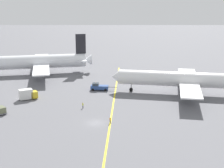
% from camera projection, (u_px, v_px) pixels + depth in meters
% --- Properties ---
extents(ground_plane, '(600.00, 600.00, 0.00)m').
position_uv_depth(ground_plane, '(95.00, 123.00, 88.52)').
color(ground_plane, slate).
extents(taxiway_stripe, '(6.97, 119.85, 0.01)m').
position_uv_depth(taxiway_stripe, '(112.00, 110.00, 98.18)').
color(taxiway_stripe, yellow).
rests_on(taxiway_stripe, ground).
extents(airliner_at_gate_left, '(47.80, 46.17, 16.84)m').
position_uv_depth(airliner_at_gate_left, '(37.00, 62.00, 142.45)').
color(airliner_at_gate_left, white).
rests_on(airliner_at_gate_left, ground).
extents(airliner_being_pushed, '(49.41, 40.20, 15.71)m').
position_uv_depth(airliner_being_pushed, '(184.00, 80.00, 113.33)').
color(airliner_being_pushed, white).
rests_on(airliner_being_pushed, ground).
extents(pushback_tug, '(9.55, 3.23, 2.92)m').
position_uv_depth(pushback_tug, '(99.00, 87.00, 118.81)').
color(pushback_tug, '#2D4C8C').
rests_on(pushback_tug, ground).
extents(gse_catering_truck_tall, '(6.29, 4.82, 3.50)m').
position_uv_depth(gse_catering_truck_tall, '(28.00, 94.00, 108.07)').
color(gse_catering_truck_tall, gold).
rests_on(gse_catering_truck_tall, ground).
extents(gse_container_dolly_flat, '(3.77, 3.85, 2.15)m').
position_uv_depth(gse_container_dolly_flat, '(1.00, 110.00, 94.86)').
color(gse_container_dolly_flat, slate).
rests_on(gse_container_dolly_flat, ground).
extents(ground_crew_wing_walker_right, '(0.50, 0.36, 1.73)m').
position_uv_depth(ground_crew_wing_walker_right, '(110.00, 120.00, 87.99)').
color(ground_crew_wing_walker_right, black).
rests_on(ground_crew_wing_walker_right, ground).
extents(ground_crew_ramp_agent_by_cones, '(0.48, 0.36, 1.74)m').
position_uv_depth(ground_crew_ramp_agent_by_cones, '(83.00, 105.00, 99.89)').
color(ground_crew_ramp_agent_by_cones, '#4C4C51').
rests_on(ground_crew_ramp_agent_by_cones, ground).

